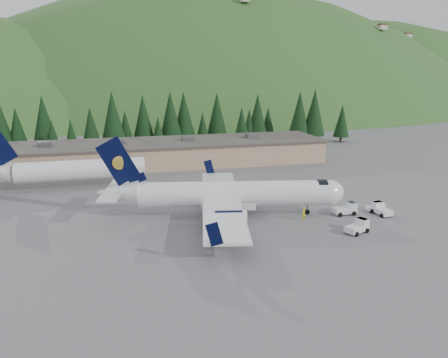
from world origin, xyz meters
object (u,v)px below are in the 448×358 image
Objects in this scene: second_airliner at (64,170)px; baggage_tug_c at (381,209)px; airliner at (227,195)px; baggage_tug_d at (358,226)px; ramp_worker at (304,214)px; terminal_building at (166,153)px; baggage_tug_b at (377,207)px; baggage_tug_a at (346,209)px.

second_airliner reaches higher than baggage_tug_c.
baggage_tug_d is at bearing -24.14° from airliner.
second_airliner is 15.31× the size of ramp_worker.
baggage_tug_d is (38.60, -32.45, -2.56)m from second_airliner.
terminal_building is 44.64m from ramp_worker.
baggage_tug_b is at bearing 148.89° from ramp_worker.
baggage_tug_b is at bearing 2.18° from airliner.
airliner is 18.30m from baggage_tug_d.
terminal_building is (-25.82, 42.78, 1.86)m from baggage_tug_c.
terminal_building reaches higher than baggage_tug_d.
terminal_building is at bearing 88.69° from baggage_tug_d.
baggage_tug_d is (-2.29, -6.95, -0.03)m from baggage_tug_a.
ramp_worker reaches higher than baggage_tug_b.
second_airliner reaches higher than baggage_tug_d.
baggage_tug_d is (18.68, -48.45, -1.85)m from terminal_building.
baggage_tug_b is (5.08, -0.04, -0.18)m from baggage_tug_a.
terminal_building is 51.96m from baggage_tug_d.
second_airliner is 48.26m from baggage_tug_a.
baggage_tug_c is at bearing 16.05° from baggage_tug_d.
baggage_tug_a is 7.31m from baggage_tug_d.
baggage_tug_d is 7.77m from ramp_worker.
terminal_building is at bearing 38.78° from second_airliner.
baggage_tug_d is at bearing -107.80° from baggage_tug_a.
second_airliner reaches higher than baggage_tug_a.
baggage_tug_a is 1.21× the size of baggage_tug_b.
baggage_tug_a is 1.87× the size of ramp_worker.
second_airliner is at bearing -73.32° from ramp_worker.
baggage_tug_b is 49.08m from terminal_building.
ramp_worker reaches higher than baggage_tug_d.
terminal_building is (-4.00, 37.79, -0.50)m from airliner.
second_airliner is 53.06m from baggage_tug_c.
second_airliner is 9.90× the size of baggage_tug_b.
second_airliner is 52.66m from baggage_tug_b.
baggage_tug_c is 50.00m from terminal_building.
baggage_tug_c is 0.05× the size of terminal_building.
airliner is 22.51m from baggage_tug_b.
terminal_building is (19.91, 16.00, -0.70)m from second_airliner.
baggage_tug_a is (40.89, -25.50, -2.53)m from second_airliner.
baggage_tug_a is at bearing 49.35° from baggage_tug_d.
baggage_tug_c is at bearing -14.30° from baggage_tug_a.
baggage_tug_c is (4.85, -1.28, -0.04)m from baggage_tug_a.
baggage_tug_b is at bearing 0.01° from baggage_tug_a.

